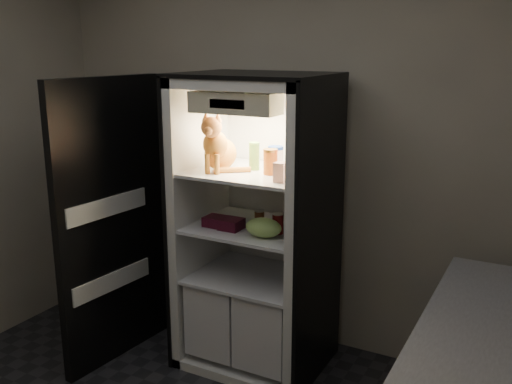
% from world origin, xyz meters
% --- Properties ---
extents(room_shell, '(3.60, 3.60, 3.60)m').
position_xyz_m(room_shell, '(0.00, 0.00, 1.62)').
color(room_shell, white).
rests_on(room_shell, floor).
extents(refrigerator, '(0.90, 0.72, 1.88)m').
position_xyz_m(refrigerator, '(0.00, 1.38, 0.79)').
color(refrigerator, white).
rests_on(refrigerator, floor).
extents(fridge_door, '(0.14, 0.87, 1.85)m').
position_xyz_m(fridge_door, '(-0.85, 0.98, 0.91)').
color(fridge_door, black).
rests_on(fridge_door, floor).
extents(tabby_cat, '(0.33, 0.37, 0.37)m').
position_xyz_m(tabby_cat, '(-0.19, 1.23, 1.43)').
color(tabby_cat, '#CC6B1A').
rests_on(tabby_cat, refrigerator).
extents(parmesan_shaker, '(0.07, 0.07, 0.17)m').
position_xyz_m(parmesan_shaker, '(-0.01, 1.35, 1.38)').
color(parmesan_shaker, '#248639').
rests_on(parmesan_shaker, refrigerator).
extents(mayo_tub, '(0.10, 0.10, 0.14)m').
position_xyz_m(mayo_tub, '(0.08, 1.47, 1.36)').
color(mayo_tub, white).
rests_on(mayo_tub, refrigerator).
extents(salsa_jar, '(0.09, 0.09, 0.15)m').
position_xyz_m(salsa_jar, '(0.13, 1.29, 1.37)').
color(salsa_jar, maroon).
rests_on(salsa_jar, refrigerator).
extents(pepper_jar, '(0.13, 0.13, 0.22)m').
position_xyz_m(pepper_jar, '(0.31, 1.36, 1.40)').
color(pepper_jar, '#AA161B').
rests_on(pepper_jar, refrigerator).
extents(cream_carton, '(0.06, 0.06, 0.11)m').
position_xyz_m(cream_carton, '(0.27, 1.14, 1.35)').
color(cream_carton, silver).
rests_on(cream_carton, refrigerator).
extents(soda_can_a, '(0.07, 0.07, 0.13)m').
position_xyz_m(soda_can_a, '(0.21, 1.44, 1.01)').
color(soda_can_a, black).
rests_on(soda_can_a, refrigerator).
extents(soda_can_b, '(0.06, 0.06, 0.12)m').
position_xyz_m(soda_can_b, '(0.26, 1.30, 1.00)').
color(soda_can_b, black).
rests_on(soda_can_b, refrigerator).
extents(soda_can_c, '(0.07, 0.07, 0.12)m').
position_xyz_m(soda_can_c, '(0.20, 1.26, 1.00)').
color(soda_can_c, black).
rests_on(soda_can_c, refrigerator).
extents(condiment_jar, '(0.06, 0.06, 0.09)m').
position_xyz_m(condiment_jar, '(0.01, 1.39, 0.98)').
color(condiment_jar, brown).
rests_on(condiment_jar, refrigerator).
extents(grape_bag, '(0.22, 0.16, 0.11)m').
position_xyz_m(grape_bag, '(0.15, 1.17, 1.00)').
color(grape_bag, '#9DC75D').
rests_on(grape_bag, refrigerator).
extents(berry_box_left, '(0.12, 0.12, 0.06)m').
position_xyz_m(berry_box_left, '(-0.21, 1.21, 0.97)').
color(berry_box_left, '#440B1B').
rests_on(berry_box_left, refrigerator).
extents(berry_box_right, '(0.13, 0.13, 0.06)m').
position_xyz_m(berry_box_right, '(-0.09, 1.20, 0.97)').
color(berry_box_right, '#440B1B').
rests_on(berry_box_right, refrigerator).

